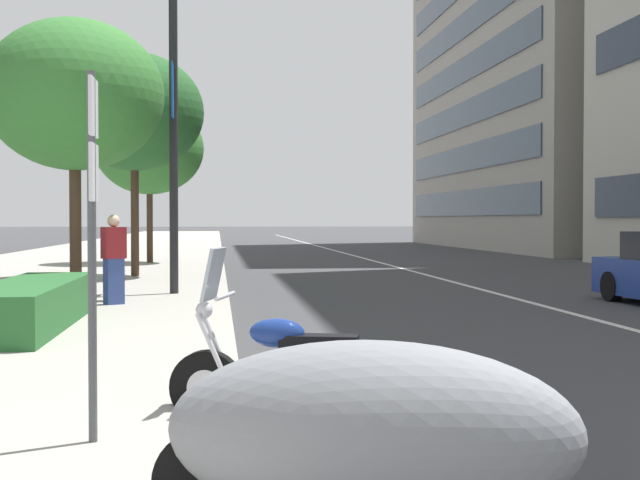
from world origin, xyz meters
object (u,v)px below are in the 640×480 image
(motorcycle_second_in_row, at_px, (292,374))
(motorcycle_under_tarp, at_px, (368,435))
(street_lamp_with_banners, at_px, (189,48))
(street_tree_by_lamp_post, at_px, (75,95))
(parking_sign_by_curb, at_px, (93,211))
(street_tree_mid_sidewalk, at_px, (134,112))
(street_tree_far_plaza, at_px, (149,149))
(pedestrian_on_plaza, at_px, (114,259))

(motorcycle_second_in_row, bearing_deg, motorcycle_under_tarp, 107.59)
(motorcycle_under_tarp, distance_m, street_lamp_with_banners, 14.70)
(motorcycle_under_tarp, xyz_separation_m, motorcycle_second_in_row, (2.66, 0.16, -0.15))
(motorcycle_second_in_row, relative_size, street_lamp_with_banners, 0.24)
(street_tree_by_lamp_post, bearing_deg, parking_sign_by_curb, -170.32)
(motorcycle_second_in_row, xyz_separation_m, street_tree_mid_sidewalk, (16.89, 2.84, 4.17))
(motorcycle_under_tarp, distance_m, street_tree_far_plaza, 27.43)
(street_tree_far_plaza, height_order, pedestrian_on_plaza, street_tree_far_plaza)
(motorcycle_second_in_row, height_order, pedestrian_on_plaza, pedestrian_on_plaza)
(parking_sign_by_curb, distance_m, pedestrian_on_plaza, 9.99)
(motorcycle_under_tarp, xyz_separation_m, street_tree_mid_sidewalk, (19.55, 3.00, 4.02))
(street_lamp_with_banners, height_order, street_tree_far_plaza, street_lamp_with_banners)
(parking_sign_by_curb, relative_size, street_tree_mid_sidewalk, 0.42)
(motorcycle_second_in_row, bearing_deg, street_tree_mid_sidewalk, -66.35)
(street_lamp_with_banners, bearing_deg, street_tree_by_lamp_post, 126.27)
(street_lamp_with_banners, xyz_separation_m, pedestrian_on_plaza, (-2.21, 1.31, -4.30))
(parking_sign_by_curb, height_order, pedestrian_on_plaza, parking_sign_by_curb)
(pedestrian_on_plaza, bearing_deg, motorcycle_under_tarp, -16.90)
(motorcycle_second_in_row, relative_size, parking_sign_by_curb, 0.82)
(street_lamp_with_banners, xyz_separation_m, street_tree_mid_sidewalk, (5.68, 1.67, -0.66))
(motorcycle_under_tarp, bearing_deg, motorcycle_second_in_row, -71.75)
(street_tree_by_lamp_post, relative_size, street_tree_far_plaza, 0.93)
(parking_sign_by_curb, xyz_separation_m, street_lamp_with_banners, (12.11, -0.29, 3.51))
(motorcycle_under_tarp, bearing_deg, street_tree_far_plaza, -68.52)
(parking_sign_by_curb, relative_size, pedestrian_on_plaza, 1.57)
(parking_sign_by_curb, height_order, street_lamp_with_banners, street_lamp_with_banners)
(parking_sign_by_curb, bearing_deg, street_lamp_with_banners, -1.36)
(street_tree_by_lamp_post, xyz_separation_m, pedestrian_on_plaza, (-0.67, -0.78, -3.05))
(street_tree_by_lamp_post, bearing_deg, street_tree_far_plaza, -0.98)
(street_tree_by_lamp_post, bearing_deg, motorcycle_under_tarp, -164.47)
(motorcycle_under_tarp, height_order, street_lamp_with_banners, street_lamp_with_banners)
(street_lamp_with_banners, bearing_deg, pedestrian_on_plaza, 149.29)
(street_lamp_with_banners, height_order, street_tree_by_lamp_post, street_lamp_with_banners)
(parking_sign_by_curb, distance_m, street_lamp_with_banners, 12.61)
(parking_sign_by_curb, distance_m, street_tree_far_plaza, 25.41)
(street_lamp_with_banners, relative_size, street_tree_far_plaza, 1.52)
(street_tree_mid_sidewalk, bearing_deg, street_lamp_with_banners, -163.66)
(motorcycle_second_in_row, bearing_deg, street_tree_by_lamp_post, -57.24)
(motorcycle_under_tarp, distance_m, street_tree_mid_sidewalk, 20.18)
(street_tree_by_lamp_post, bearing_deg, motorcycle_second_in_row, -161.35)
(motorcycle_second_in_row, relative_size, street_tree_by_lamp_post, 0.40)
(street_lamp_with_banners, bearing_deg, street_tree_mid_sidewalk, 16.34)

